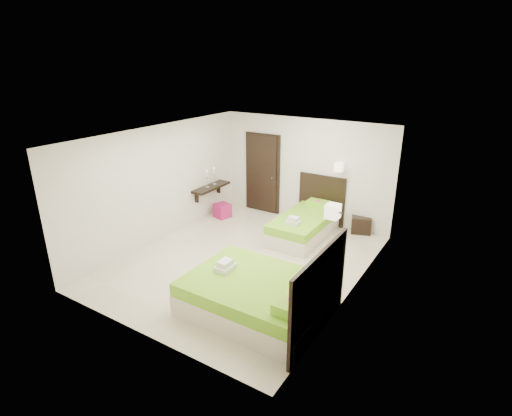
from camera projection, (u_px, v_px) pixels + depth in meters
The scene contains 7 objects.
floor at pixel (244, 261), 8.25m from camera, with size 5.50×5.50×0.00m, color beige.
bed_single at pixel (305, 224), 9.33m from camera, with size 1.21×2.01×1.66m.
bed_double at pixel (261, 295), 6.47m from camera, with size 2.24×1.91×1.85m.
nightstand at pixel (361, 224), 9.56m from camera, with size 0.45×0.40×0.40m, color black.
ottoman at pixel (222, 210), 10.47m from camera, with size 0.36×0.36×0.36m, color #94134C.
door at pixel (262, 174), 10.61m from camera, with size 1.02×0.15×2.14m.
console_shelf at pixel (211, 187), 10.26m from camera, with size 0.35×1.20×0.78m.
Camera 1 is at (4.09, -6.08, 3.95)m, focal length 28.00 mm.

